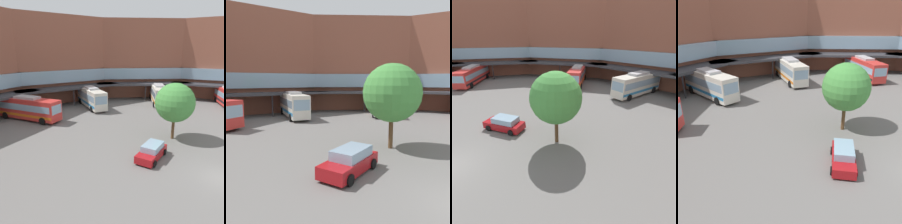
% 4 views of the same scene
% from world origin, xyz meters
% --- Properties ---
extents(station_building, '(81.73, 50.08, 17.51)m').
position_xyz_m(station_building, '(0.00, 20.56, 8.32)').
color(station_building, '#93543F').
rests_on(station_building, ground).
extents(bus_0, '(4.16, 10.82, 3.96)m').
position_xyz_m(bus_0, '(2.52, 28.41, 2.00)').
color(bus_0, silver).
rests_on(bus_0, ground).
extents(bus_4, '(8.76, 10.23, 3.94)m').
position_xyz_m(bus_4, '(15.87, 23.69, 1.99)').
color(bus_4, silver).
rests_on(bus_4, ground).
extents(parked_car, '(4.75, 3.46, 1.53)m').
position_xyz_m(parked_car, '(-2.53, 6.21, 0.74)').
color(parked_car, '#A51419').
rests_on(parked_car, ground).
extents(plaza_tree, '(4.77, 4.77, 7.00)m').
position_xyz_m(plaza_tree, '(3.34, 8.69, 4.60)').
color(plaza_tree, brown).
rests_on(plaza_tree, ground).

